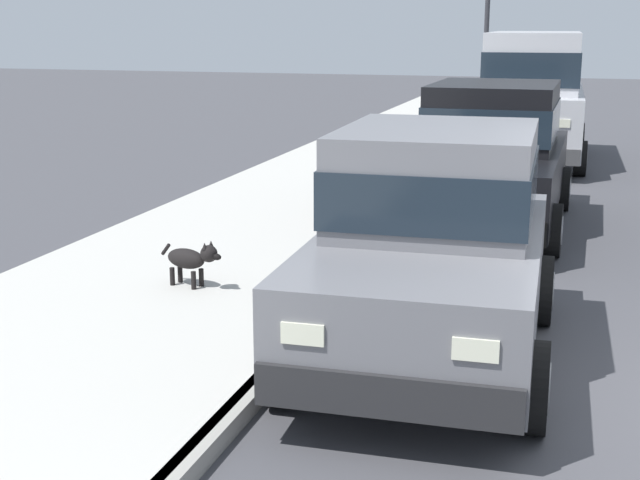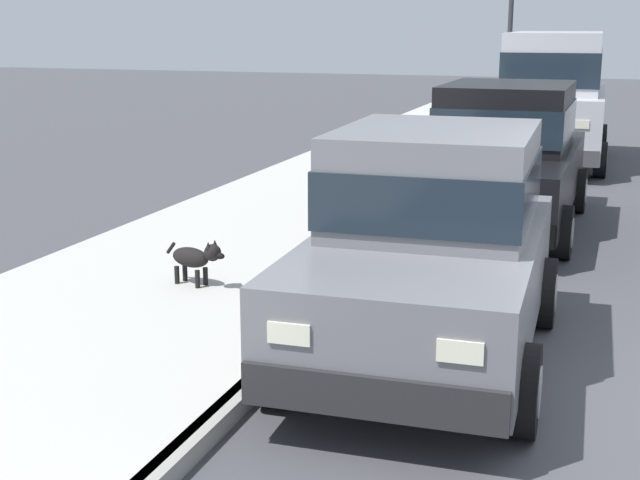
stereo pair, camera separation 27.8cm
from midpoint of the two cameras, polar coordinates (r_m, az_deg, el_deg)
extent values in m
cube|color=gray|center=(7.30, -2.98, -7.33)|extent=(0.16, 64.00, 0.14)
cube|color=#B7B5AD|center=(8.05, -15.19, -5.74)|extent=(3.60, 64.00, 0.14)
cube|color=slate|center=(7.19, 5.98, -2.41)|extent=(1.84, 3.75, 0.76)
cube|color=slate|center=(7.26, 6.45, 4.06)|extent=(1.57, 1.95, 0.80)
cube|color=#19232D|center=(7.27, 6.43, 3.59)|extent=(1.61, 1.99, 0.44)
cube|color=#252527|center=(5.60, 2.93, -9.77)|extent=(1.69, 0.25, 0.28)
cube|color=#252527|center=(8.97, 7.78, -0.76)|extent=(1.69, 0.25, 0.28)
cylinder|color=black|center=(6.16, 12.17, -9.24)|extent=(0.24, 0.65, 0.64)
cylinder|color=#9E9EA3|center=(6.16, 12.17, -9.24)|extent=(0.25, 0.36, 0.35)
cylinder|color=black|center=(6.45, -3.41, -7.87)|extent=(0.24, 0.65, 0.64)
cylinder|color=#9E9EA3|center=(6.45, -3.41, -7.87)|extent=(0.25, 0.36, 0.35)
cylinder|color=black|center=(8.32, 13.05, -3.16)|extent=(0.24, 0.65, 0.64)
cylinder|color=#9E9EA3|center=(8.32, 13.05, -3.16)|extent=(0.25, 0.36, 0.35)
cylinder|color=black|center=(8.54, 1.44, -2.37)|extent=(0.24, 0.65, 0.64)
cylinder|color=#9E9EA3|center=(8.54, 1.44, -2.37)|extent=(0.25, 0.36, 0.35)
cube|color=#EAEACC|center=(5.36, 8.52, -6.92)|extent=(0.28, 0.09, 0.14)
cube|color=#EAEACC|center=(5.57, -2.49, -5.98)|extent=(0.28, 0.09, 0.14)
cube|color=black|center=(12.11, 10.24, 4.10)|extent=(1.83, 4.51, 0.76)
cube|color=black|center=(12.10, 10.47, 7.91)|extent=(1.60, 2.11, 0.84)
cube|color=#19232D|center=(12.11, 10.46, 7.61)|extent=(1.64, 2.15, 0.46)
cube|color=black|center=(10.02, 8.59, 0.75)|extent=(1.77, 0.21, 0.28)
cube|color=black|center=(14.31, 11.33, 4.55)|extent=(1.77, 0.21, 0.28)
cylinder|color=black|center=(10.74, 13.97, 0.61)|extent=(0.22, 0.64, 0.64)
cylinder|color=#9E9EA3|center=(10.74, 13.97, 0.61)|extent=(0.24, 0.35, 0.35)
cylinder|color=black|center=(10.98, 4.57, 1.26)|extent=(0.22, 0.64, 0.64)
cylinder|color=#9E9EA3|center=(10.98, 4.57, 1.26)|extent=(0.24, 0.35, 0.35)
cylinder|color=black|center=(13.48, 14.73, 3.19)|extent=(0.22, 0.64, 0.64)
cylinder|color=#9E9EA3|center=(13.48, 14.73, 3.19)|extent=(0.24, 0.35, 0.35)
cylinder|color=black|center=(13.67, 7.17, 3.68)|extent=(0.22, 0.64, 0.64)
cylinder|color=#9E9EA3|center=(13.67, 7.17, 3.68)|extent=(0.24, 0.35, 0.35)
cube|color=#EAEACC|center=(9.85, 11.84, 2.49)|extent=(0.28, 0.08, 0.14)
cube|color=#EAEACC|center=(10.01, 5.47, 2.90)|extent=(0.28, 0.08, 0.14)
cube|color=#BCBCC1|center=(18.06, 12.98, 7.66)|extent=(2.04, 4.85, 1.10)
cube|color=#BCBCC1|center=(17.98, 13.17, 11.14)|extent=(1.78, 3.85, 1.10)
cube|color=#19232D|center=(17.99, 13.16, 10.88)|extent=(1.82, 3.89, 0.61)
cube|color=#424243|center=(15.78, 12.52, 5.33)|extent=(1.87, 0.25, 0.28)
cube|color=#424243|center=(20.44, 13.22, 7.17)|extent=(1.87, 0.25, 0.28)
cylinder|color=black|center=(16.64, 15.93, 5.07)|extent=(0.24, 0.65, 0.64)
cylinder|color=#9E9EA3|center=(16.64, 15.93, 5.07)|extent=(0.25, 0.36, 0.35)
cylinder|color=black|center=(16.72, 9.39, 5.45)|extent=(0.24, 0.65, 0.64)
cylinder|color=#9E9EA3|center=(16.72, 9.39, 5.45)|extent=(0.25, 0.36, 0.35)
cylinder|color=black|center=(19.59, 15.88, 6.32)|extent=(0.24, 0.65, 0.64)
cylinder|color=#9E9EA3|center=(19.59, 15.88, 6.32)|extent=(0.25, 0.36, 0.35)
cylinder|color=black|center=(19.66, 10.31, 6.65)|extent=(0.24, 0.65, 0.64)
cylinder|color=#9E9EA3|center=(19.66, 10.31, 6.65)|extent=(0.25, 0.36, 0.35)
cube|color=#EAEACC|center=(15.66, 14.79, 7.27)|extent=(0.28, 0.09, 0.14)
cube|color=#EAEACC|center=(15.72, 10.46, 7.51)|extent=(0.28, 0.09, 0.14)
ellipsoid|color=black|center=(8.91, -9.49, -1.19)|extent=(0.48, 0.30, 0.20)
cylinder|color=black|center=(8.92, -8.53, -2.40)|extent=(0.05, 0.05, 0.18)
cylinder|color=black|center=(8.84, -9.02, -2.59)|extent=(0.05, 0.05, 0.18)
cylinder|color=black|center=(9.10, -9.85, -2.14)|extent=(0.05, 0.05, 0.18)
cylinder|color=black|center=(9.01, -10.35, -2.32)|extent=(0.05, 0.05, 0.18)
sphere|color=black|center=(8.71, -8.07, -0.88)|extent=(0.17, 0.17, 0.17)
ellipsoid|color=black|center=(8.66, -7.60, -1.09)|extent=(0.12, 0.10, 0.06)
cone|color=black|center=(8.73, -7.93, -0.26)|extent=(0.06, 0.06, 0.07)
cone|color=black|center=(8.66, -8.34, -0.40)|extent=(0.06, 0.06, 0.07)
cylinder|color=black|center=(9.07, -10.75, -0.60)|extent=(0.12, 0.06, 0.13)
cylinder|color=red|center=(11.76, 2.76, 1.38)|extent=(0.24, 0.24, 0.06)
cylinder|color=red|center=(11.70, 2.78, 2.84)|extent=(0.17, 0.17, 0.55)
sphere|color=red|center=(11.64, 2.80, 4.36)|extent=(0.15, 0.15, 0.15)
cylinder|color=red|center=(11.72, 2.21, 3.00)|extent=(0.10, 0.07, 0.07)
cylinder|color=red|center=(11.66, 3.36, 2.94)|extent=(0.10, 0.07, 0.07)
cylinder|color=#2D2D33|center=(22.62, 10.27, 12.44)|extent=(0.12, 0.12, 4.20)
camera|label=1|loc=(0.14, -91.03, -0.25)|focal=49.78mm
camera|label=2|loc=(0.14, 88.97, 0.25)|focal=49.78mm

